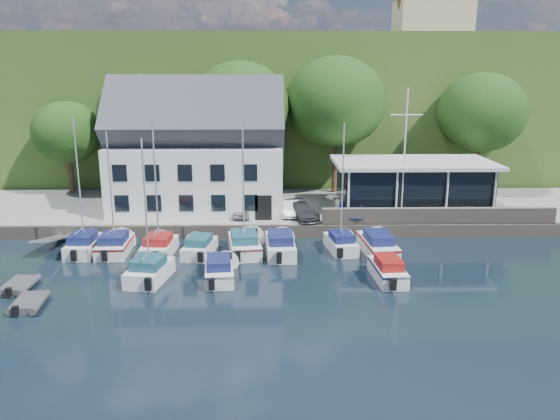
% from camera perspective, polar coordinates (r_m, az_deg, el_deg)
% --- Properties ---
extents(ground, '(180.00, 180.00, 0.00)m').
position_cam_1_polar(ground, '(31.46, 0.78, -8.91)').
color(ground, black).
rests_on(ground, ground).
extents(quay, '(60.00, 13.00, 1.00)m').
position_cam_1_polar(quay, '(47.89, 0.14, -0.02)').
color(quay, gray).
rests_on(quay, ground).
extents(quay_face, '(60.00, 0.30, 1.00)m').
position_cam_1_polar(quay_face, '(41.63, 0.32, -2.26)').
color(quay_face, '#6E6458').
rests_on(quay_face, ground).
extents(hillside, '(160.00, 75.00, 16.00)m').
position_cam_1_polar(hillside, '(90.98, -0.43, 11.64)').
color(hillside, '#2B4E1D').
rests_on(hillside, ground).
extents(field_patch, '(50.00, 30.00, 0.30)m').
position_cam_1_polar(field_patch, '(99.33, 4.33, 16.54)').
color(field_patch, '#566432').
rests_on(field_patch, hillside).
extents(farmhouse, '(10.40, 7.00, 8.20)m').
position_cam_1_polar(farmhouse, '(84.40, 15.64, 19.14)').
color(farmhouse, '#BDAA8C').
rests_on(farmhouse, hillside).
extents(harbor_building, '(14.40, 8.20, 8.70)m').
position_cam_1_polar(harbor_building, '(46.32, -8.57, 5.45)').
color(harbor_building, silver).
rests_on(harbor_building, quay).
extents(club_pavilion, '(13.20, 7.20, 4.10)m').
position_cam_1_polar(club_pavilion, '(47.37, 13.61, 2.57)').
color(club_pavilion, black).
rests_on(club_pavilion, quay).
extents(seawall, '(18.00, 0.50, 1.20)m').
position_cam_1_polar(seawall, '(43.67, 16.25, -0.55)').
color(seawall, '#6E6458').
rests_on(seawall, quay).
extents(gangway, '(1.20, 6.00, 1.40)m').
position_cam_1_polar(gangway, '(42.80, -22.34, -3.61)').
color(gangway, silver).
rests_on(gangway, ground).
extents(car_silver, '(1.58, 3.45, 1.15)m').
position_cam_1_polar(car_silver, '(43.87, -3.93, 0.04)').
color(car_silver, '#ABACB0').
rests_on(car_silver, quay).
extents(car_white, '(1.42, 3.60, 1.17)m').
position_cam_1_polar(car_white, '(44.16, 1.13, 0.18)').
color(car_white, white).
rests_on(car_white, quay).
extents(car_dgrey, '(2.82, 4.55, 1.23)m').
position_cam_1_polar(car_dgrey, '(43.23, 2.40, -0.11)').
color(car_dgrey, '#323238').
rests_on(car_dgrey, quay).
extents(car_blue, '(1.58, 3.79, 1.29)m').
position_cam_1_polar(car_blue, '(43.91, 7.63, 0.05)').
color(car_blue, navy).
rests_on(car_blue, quay).
extents(flagpole, '(2.44, 0.20, 10.17)m').
position_cam_1_polar(flagpole, '(43.59, 12.87, 5.67)').
color(flagpole, silver).
rests_on(flagpole, quay).
extents(tree_0, '(6.37, 6.37, 8.71)m').
position_cam_1_polar(tree_0, '(55.27, -21.25, 6.08)').
color(tree_0, black).
rests_on(tree_0, quay).
extents(tree_1, '(8.15, 8.15, 11.13)m').
position_cam_1_polar(tree_1, '(53.27, -14.17, 7.66)').
color(tree_1, black).
rests_on(tree_1, quay).
extents(tree_2, '(9.00, 9.00, 12.30)m').
position_cam_1_polar(tree_2, '(50.69, -4.14, 8.39)').
color(tree_2, black).
rests_on(tree_2, quay).
extents(tree_3, '(9.35, 9.35, 12.78)m').
position_cam_1_polar(tree_3, '(52.14, 5.81, 8.79)').
color(tree_3, black).
rests_on(tree_3, quay).
extents(tree_5, '(8.26, 8.26, 11.29)m').
position_cam_1_polar(tree_5, '(55.56, 20.18, 7.56)').
color(tree_5, black).
rests_on(tree_5, quay).
extents(boat_r1_0, '(1.98, 5.71, 9.24)m').
position_cam_1_polar(boat_r1_0, '(39.55, -20.23, 2.10)').
color(boat_r1_0, silver).
rests_on(boat_r1_0, ground).
extents(boat_r1_1, '(2.41, 5.84, 8.95)m').
position_cam_1_polar(boat_r1_1, '(38.93, -17.28, 1.94)').
color(boat_r1_1, silver).
rests_on(boat_r1_1, ground).
extents(boat_r1_2, '(2.42, 5.51, 8.86)m').
position_cam_1_polar(boat_r1_2, '(37.85, -12.81, 1.82)').
color(boat_r1_2, silver).
rests_on(boat_r1_2, ground).
extents(boat_r1_3, '(2.67, 5.49, 1.40)m').
position_cam_1_polar(boat_r1_3, '(38.24, -8.41, -3.64)').
color(boat_r1_3, silver).
rests_on(boat_r1_3, ground).
extents(boat_r1_4, '(3.07, 6.78, 9.47)m').
position_cam_1_polar(boat_r1_4, '(37.29, -3.84, 2.45)').
color(boat_r1_4, silver).
rests_on(boat_r1_4, ground).
extents(boat_r1_5, '(2.42, 6.93, 1.57)m').
position_cam_1_polar(boat_r1_5, '(38.06, 0.03, -3.43)').
color(boat_r1_5, silver).
rests_on(boat_r1_5, ground).
extents(boat_r1_6, '(2.58, 5.64, 8.53)m').
position_cam_1_polar(boat_r1_6, '(37.99, 6.53, 1.88)').
color(boat_r1_6, silver).
rests_on(boat_r1_6, ground).
extents(boat_r1_7, '(2.65, 7.17, 1.55)m').
position_cam_1_polar(boat_r1_7, '(38.76, 10.17, -3.35)').
color(boat_r1_7, silver).
rests_on(boat_r1_7, ground).
extents(boat_r2_1, '(3.05, 5.65, 9.41)m').
position_cam_1_polar(boat_r2_1, '(33.09, -13.89, 0.44)').
color(boat_r2_1, silver).
rests_on(boat_r2_1, ground).
extents(boat_r2_2, '(2.43, 6.12, 1.41)m').
position_cam_1_polar(boat_r2_2, '(33.86, -6.38, -5.98)').
color(boat_r2_2, silver).
rests_on(boat_r2_2, ground).
extents(boat_r2_4, '(2.09, 5.75, 1.47)m').
position_cam_1_polar(boat_r2_4, '(34.10, 11.19, -5.97)').
color(boat_r2_4, silver).
rests_on(boat_r2_4, ground).
extents(dinghy_0, '(1.74, 2.82, 0.65)m').
position_cam_1_polar(dinghy_0, '(35.56, -25.66, -7.02)').
color(dinghy_0, '#37383D').
rests_on(dinghy_0, ground).
extents(dinghy_1, '(1.91, 2.90, 0.64)m').
position_cam_1_polar(dinghy_1, '(32.81, -24.78, -8.69)').
color(dinghy_1, '#37383D').
rests_on(dinghy_1, ground).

